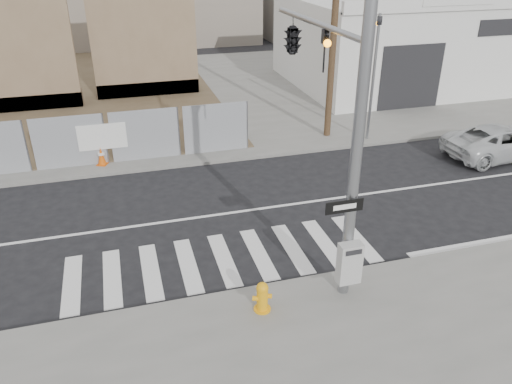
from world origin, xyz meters
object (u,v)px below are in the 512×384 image
object	(u,v)px
auto_shop	(397,41)
traffic_cone_d	(101,156)
suv	(501,141)
signal_pole	(311,77)
fire_hydrant	(262,297)

from	to	relation	value
auto_shop	traffic_cone_d	xyz separation A→B (m)	(-17.13, -8.08, -2.07)
auto_shop	suv	world-z (taller)	auto_shop
signal_pole	fire_hydrant	world-z (taller)	signal_pole
auto_shop	suv	distance (m)	11.67
signal_pole	auto_shop	world-z (taller)	signal_pole
fire_hydrant	suv	distance (m)	13.60
auto_shop	suv	xyz separation A→B (m)	(-1.67, -11.40, -1.88)
signal_pole	fire_hydrant	distance (m)	5.58
auto_shop	fire_hydrant	world-z (taller)	auto_shop
traffic_cone_d	suv	bearing A→B (deg)	-12.11
suv	fire_hydrant	bearing A→B (deg)	115.59
traffic_cone_d	auto_shop	bearing A→B (deg)	25.26
fire_hydrant	signal_pole	bearing A→B (deg)	75.69
auto_shop	traffic_cone_d	distance (m)	19.06
suv	auto_shop	bearing A→B (deg)	-11.26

